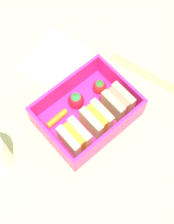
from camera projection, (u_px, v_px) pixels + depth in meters
ground_plane at (87, 120)px, 61.62cm from camera, size 120.00×120.00×2.00cm
bento_tray at (87, 116)px, 60.16cm from camera, size 17.53×13.36×1.20cm
bento_rim at (87, 110)px, 57.38cm from camera, size 17.53×13.36×4.89cm
sandwich_left at (117, 102)px, 57.90cm from camera, size 3.86×5.20×5.08cm
sandwich_center_left at (96, 120)px, 56.49cm from camera, size 3.86×5.20×5.08cm
sandwich_center at (74, 137)px, 55.08cm from camera, size 3.86×5.20×5.08cm
strawberry_far_left at (100, 87)px, 60.52cm from camera, size 2.64×2.64×3.24cm
strawberry_left at (77, 100)px, 59.12cm from camera, size 3.07×3.07×3.67cm
carrot_stick_far_left at (57, 118)px, 58.68cm from camera, size 4.66×1.43×1.24cm
chopstick_pair at (155, 78)px, 63.91cm from camera, size 7.19×20.17×0.70cm
folded_napkin at (55, 59)px, 66.01cm from camera, size 15.06×13.58×0.40cm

